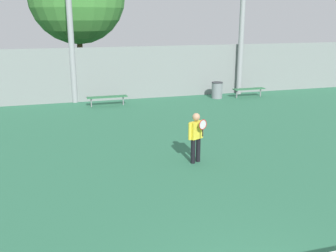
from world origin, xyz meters
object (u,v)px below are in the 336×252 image
bench_courtside_near (249,89)px  tennis_player (196,134)px  trash_bin (217,90)px  bench_courtside_far (107,97)px

bench_courtside_near → tennis_player: bearing=-126.2°
tennis_player → bench_courtside_near: size_ratio=0.86×
trash_bin → bench_courtside_far: bearing=-177.6°
bench_courtside_near → bench_courtside_far: bearing=-180.0°
trash_bin → bench_courtside_near: bearing=-8.0°
bench_courtside_near → trash_bin: (-1.80, 0.25, 0.00)m
tennis_player → bench_courtside_near: bearing=28.8°
bench_courtside_near → bench_courtside_far: (-7.83, -0.00, 0.00)m
bench_courtside_near → trash_bin: trash_bin is taller
bench_courtside_far → trash_bin: size_ratio=2.25×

